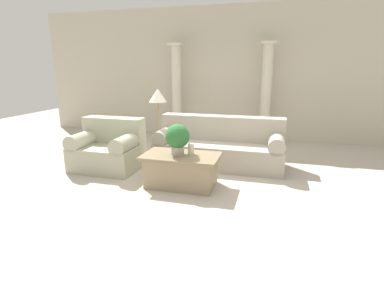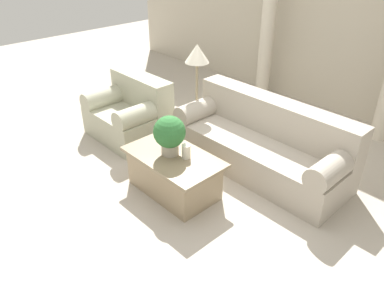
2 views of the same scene
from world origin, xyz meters
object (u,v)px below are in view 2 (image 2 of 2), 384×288
at_px(sofa_long, 262,143).
at_px(floor_lamp, 197,62).
at_px(potted_plant, 169,133).
at_px(loveseat, 131,112).
at_px(coffee_table, 174,173).

xyz_separation_m(sofa_long, floor_lamp, (-1.18, -0.02, 0.78)).
bearing_deg(sofa_long, potted_plant, -110.16).
distance_m(potted_plant, floor_lamp, 1.42).
relative_size(sofa_long, loveseat, 2.05).
height_order(potted_plant, floor_lamp, floor_lamp).
distance_m(loveseat, coffee_table, 1.56).
height_order(loveseat, coffee_table, loveseat).
xyz_separation_m(potted_plant, floor_lamp, (-0.76, 1.14, 0.38)).
relative_size(potted_plant, floor_lamp, 0.33).
bearing_deg(floor_lamp, coffee_table, -54.62).
relative_size(coffee_table, potted_plant, 2.48).
relative_size(sofa_long, coffee_table, 2.01).
distance_m(loveseat, floor_lamp, 1.23).
xyz_separation_m(coffee_table, floor_lamp, (-0.81, 1.14, 0.88)).
distance_m(coffee_table, floor_lamp, 1.65).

